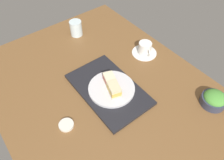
% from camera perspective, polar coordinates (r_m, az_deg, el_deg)
% --- Properties ---
extents(ground_plane, '(1.40, 1.00, 0.03)m').
position_cam_1_polar(ground_plane, '(1.09, -1.20, -4.10)').
color(ground_plane, brown).
extents(serving_tray, '(0.43, 0.26, 0.02)m').
position_cam_1_polar(serving_tray, '(1.09, -0.95, -2.41)').
color(serving_tray, black).
rests_on(serving_tray, ground_plane).
extents(sandwich_plate, '(0.23, 0.23, 0.01)m').
position_cam_1_polar(sandwich_plate, '(1.07, -0.02, -2.33)').
color(sandwich_plate, silver).
rests_on(sandwich_plate, serving_tray).
extents(sandwich_near, '(0.09, 0.07, 0.05)m').
position_cam_1_polar(sandwich_near, '(1.07, -0.56, -0.08)').
color(sandwich_near, beige).
rests_on(sandwich_near, sandwich_plate).
extents(sandwich_far, '(0.09, 0.07, 0.05)m').
position_cam_1_polar(sandwich_far, '(1.03, 0.53, -2.43)').
color(sandwich_far, beige).
rests_on(sandwich_far, sandwich_plate).
extents(salad_bowl, '(0.12, 0.12, 0.07)m').
position_cam_1_polar(salad_bowl, '(1.13, 25.39, -4.62)').
color(salad_bowl, '#33384C').
rests_on(salad_bowl, ground_plane).
extents(coffee_cup, '(0.15, 0.15, 0.07)m').
position_cam_1_polar(coffee_cup, '(1.28, 8.67, 8.08)').
color(coffee_cup, white).
rests_on(coffee_cup, ground_plane).
extents(drinking_glass, '(0.08, 0.08, 0.10)m').
position_cam_1_polar(drinking_glass, '(1.42, -9.49, 13.37)').
color(drinking_glass, silver).
rests_on(drinking_glass, ground_plane).
extents(small_sauce_dish, '(0.07, 0.07, 0.01)m').
position_cam_1_polar(small_sauce_dish, '(1.00, -12.00, -11.55)').
color(small_sauce_dish, silver).
rests_on(small_sauce_dish, ground_plane).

